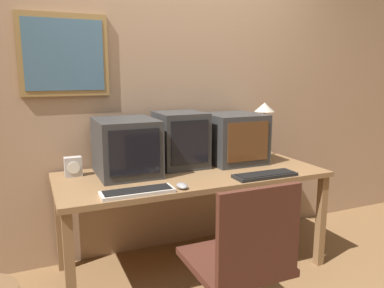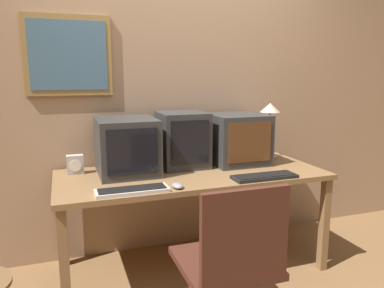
{
  "view_description": "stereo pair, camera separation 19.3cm",
  "coord_description": "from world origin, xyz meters",
  "px_view_note": "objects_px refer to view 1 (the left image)",
  "views": [
    {
      "loc": [
        -1.04,
        -1.55,
        1.44
      ],
      "look_at": [
        0.0,
        0.83,
        0.94
      ],
      "focal_mm": 35.0,
      "sensor_mm": 36.0,
      "label": 1
    },
    {
      "loc": [
        -0.86,
        -1.62,
        1.44
      ],
      "look_at": [
        0.0,
        0.83,
        0.94
      ],
      "focal_mm": 35.0,
      "sensor_mm": 36.0,
      "label": 2
    }
  ],
  "objects_px": {
    "monitor_left": "(126,147)",
    "office_chair": "(240,275)",
    "monitor_right": "(234,138)",
    "monitor_center": "(181,140)",
    "desk_clock": "(73,167)",
    "desk_lamp": "(264,115)",
    "keyboard_side": "(265,175)",
    "keyboard_main": "(138,192)",
    "mouse_near_keyboard": "(182,186)"
  },
  "relations": [
    {
      "from": "monitor_right",
      "to": "keyboard_side",
      "type": "distance_m",
      "value": 0.5
    },
    {
      "from": "monitor_left",
      "to": "keyboard_side",
      "type": "height_order",
      "value": "monitor_left"
    },
    {
      "from": "mouse_near_keyboard",
      "to": "desk_clock",
      "type": "distance_m",
      "value": 0.81
    },
    {
      "from": "desk_lamp",
      "to": "office_chair",
      "type": "bearing_deg",
      "value": -128.59
    },
    {
      "from": "office_chair",
      "to": "monitor_right",
      "type": "bearing_deg",
      "value": 62.59
    },
    {
      "from": "keyboard_side",
      "to": "desk_lamp",
      "type": "xyz_separation_m",
      "value": [
        0.35,
        0.55,
        0.34
      ]
    },
    {
      "from": "desk_clock",
      "to": "keyboard_side",
      "type": "bearing_deg",
      "value": -24.2
    },
    {
      "from": "monitor_center",
      "to": "desk_lamp",
      "type": "bearing_deg",
      "value": 3.27
    },
    {
      "from": "monitor_left",
      "to": "monitor_center",
      "type": "xyz_separation_m",
      "value": [
        0.43,
        0.06,
        0.01
      ]
    },
    {
      "from": "monitor_right",
      "to": "mouse_near_keyboard",
      "type": "relative_size",
      "value": 4.34
    },
    {
      "from": "keyboard_side",
      "to": "monitor_right",
      "type": "bearing_deg",
      "value": 87.66
    },
    {
      "from": "monitor_center",
      "to": "desk_lamp",
      "type": "distance_m",
      "value": 0.79
    },
    {
      "from": "monitor_right",
      "to": "keyboard_main",
      "type": "xyz_separation_m",
      "value": [
        -0.92,
        -0.48,
        -0.18
      ]
    },
    {
      "from": "office_chair",
      "to": "desk_lamp",
      "type": "bearing_deg",
      "value": 51.41
    },
    {
      "from": "keyboard_side",
      "to": "desk_clock",
      "type": "bearing_deg",
      "value": 155.8
    },
    {
      "from": "monitor_left",
      "to": "office_chair",
      "type": "relative_size",
      "value": 0.52
    },
    {
      "from": "desk_lamp",
      "to": "office_chair",
      "type": "height_order",
      "value": "desk_lamp"
    },
    {
      "from": "monitor_left",
      "to": "office_chair",
      "type": "height_order",
      "value": "monitor_left"
    },
    {
      "from": "monitor_right",
      "to": "mouse_near_keyboard",
      "type": "distance_m",
      "value": 0.83
    },
    {
      "from": "monitor_left",
      "to": "keyboard_side",
      "type": "relative_size",
      "value": 1.06
    },
    {
      "from": "desk_clock",
      "to": "desk_lamp",
      "type": "xyz_separation_m",
      "value": [
        1.56,
        0.01,
        0.29
      ]
    },
    {
      "from": "office_chair",
      "to": "keyboard_main",
      "type": "bearing_deg",
      "value": 129.72
    },
    {
      "from": "office_chair",
      "to": "monitor_center",
      "type": "bearing_deg",
      "value": 86.22
    },
    {
      "from": "desk_clock",
      "to": "desk_lamp",
      "type": "height_order",
      "value": "desk_lamp"
    },
    {
      "from": "desk_lamp",
      "to": "office_chair",
      "type": "relative_size",
      "value": 0.5
    },
    {
      "from": "monitor_right",
      "to": "desk_clock",
      "type": "relative_size",
      "value": 3.24
    },
    {
      "from": "monitor_center",
      "to": "keyboard_side",
      "type": "height_order",
      "value": "monitor_center"
    },
    {
      "from": "monitor_left",
      "to": "keyboard_main",
      "type": "height_order",
      "value": "monitor_left"
    },
    {
      "from": "monitor_left",
      "to": "monitor_right",
      "type": "relative_size",
      "value": 1.08
    },
    {
      "from": "desk_clock",
      "to": "monitor_right",
      "type": "bearing_deg",
      "value": -3.28
    },
    {
      "from": "mouse_near_keyboard",
      "to": "keyboard_side",
      "type": "bearing_deg",
      "value": 1.73
    },
    {
      "from": "monitor_right",
      "to": "monitor_left",
      "type": "bearing_deg",
      "value": -178.23
    },
    {
      "from": "monitor_right",
      "to": "keyboard_main",
      "type": "bearing_deg",
      "value": -152.5
    },
    {
      "from": "desk_lamp",
      "to": "office_chair",
      "type": "distance_m",
      "value": 1.52
    },
    {
      "from": "monitor_left",
      "to": "keyboard_main",
      "type": "relative_size",
      "value": 1.09
    },
    {
      "from": "monitor_right",
      "to": "keyboard_main",
      "type": "distance_m",
      "value": 1.05
    },
    {
      "from": "keyboard_main",
      "to": "keyboard_side",
      "type": "height_order",
      "value": "same"
    },
    {
      "from": "mouse_near_keyboard",
      "to": "office_chair",
      "type": "relative_size",
      "value": 0.11
    },
    {
      "from": "monitor_right",
      "to": "keyboard_main",
      "type": "height_order",
      "value": "monitor_right"
    },
    {
      "from": "desk_clock",
      "to": "monitor_center",
      "type": "bearing_deg",
      "value": -2.65
    },
    {
      "from": "monitor_center",
      "to": "mouse_near_keyboard",
      "type": "bearing_deg",
      "value": -111.06
    },
    {
      "from": "keyboard_main",
      "to": "keyboard_side",
      "type": "xyz_separation_m",
      "value": [
        0.9,
        0.01,
        0.0
      ]
    },
    {
      "from": "office_chair",
      "to": "desk_clock",
      "type": "bearing_deg",
      "value": 124.33
    },
    {
      "from": "keyboard_main",
      "to": "keyboard_side",
      "type": "distance_m",
      "value": 0.9
    },
    {
      "from": "mouse_near_keyboard",
      "to": "desk_clock",
      "type": "height_order",
      "value": "desk_clock"
    },
    {
      "from": "office_chair",
      "to": "keyboard_side",
      "type": "bearing_deg",
      "value": 46.1
    },
    {
      "from": "keyboard_main",
      "to": "desk_clock",
      "type": "bearing_deg",
      "value": 118.76
    },
    {
      "from": "monitor_left",
      "to": "monitor_center",
      "type": "height_order",
      "value": "monitor_center"
    },
    {
      "from": "monitor_right",
      "to": "monitor_center",
      "type": "bearing_deg",
      "value": 175.6
    },
    {
      "from": "mouse_near_keyboard",
      "to": "office_chair",
      "type": "distance_m",
      "value": 0.63
    }
  ]
}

